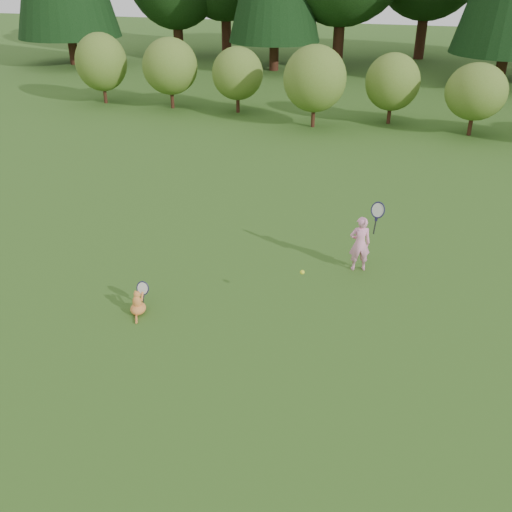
% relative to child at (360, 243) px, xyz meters
% --- Properties ---
extents(ground, '(100.00, 100.00, 0.00)m').
position_rel_child_xyz_m(ground, '(-1.93, -2.11, -0.59)').
color(ground, '#254914').
rests_on(ground, ground).
extents(shrub_row, '(28.00, 3.00, 2.80)m').
position_rel_child_xyz_m(shrub_row, '(-1.93, 10.89, 0.81)').
color(shrub_row, '#4F6A20').
rests_on(shrub_row, ground).
extents(child, '(0.67, 0.46, 1.69)m').
position_rel_child_xyz_m(child, '(0.00, 0.00, 0.00)').
color(child, '#FF98C5').
rests_on(child, ground).
extents(cat, '(0.32, 0.60, 0.61)m').
position_rel_child_xyz_m(cat, '(-3.46, -2.66, -0.36)').
color(cat, orange).
rests_on(cat, ground).
extents(tennis_ball, '(0.08, 0.08, 0.08)m').
position_rel_child_xyz_m(tennis_ball, '(-0.75, -1.84, 0.21)').
color(tennis_ball, '#C3CC18').
rests_on(tennis_ball, ground).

